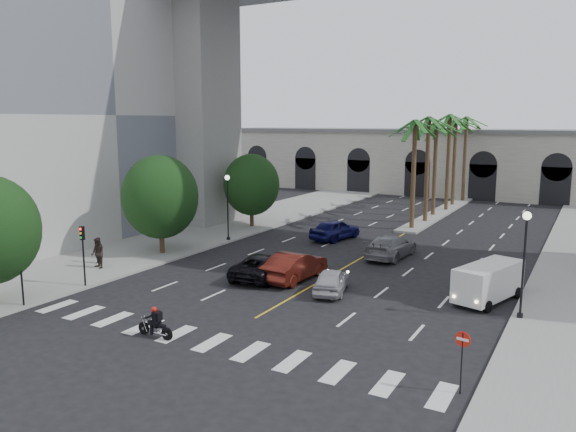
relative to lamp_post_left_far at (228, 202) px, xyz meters
The scene contains 27 objects.
ground 19.91m from the lamp_post_left_far, 54.53° to the right, with size 140.00×140.00×0.00m, color black.
sidewalk_left 4.88m from the lamp_post_left_far, 164.48° to the right, with size 8.00×100.00×0.15m, color gray.
median 24.97m from the lamp_post_left_far, 62.61° to the left, with size 2.00×24.00×0.20m, color gray.
building_left 17.60m from the lamp_post_left_far, 165.62° to the right, with size 16.50×32.50×20.60m.
pier_building 40.65m from the lamp_post_left_far, 73.71° to the left, with size 71.00×10.50×8.50m.
palm_a 17.56m from the lamp_post_left_far, 46.47° to the left, with size 3.20×3.20×10.30m.
palm_b 20.64m from the lamp_post_left_far, 54.29° to the left, with size 3.20×3.20×10.60m.
palm_c 23.62m from the lamp_post_left_far, 60.75° to the left, with size 3.20×3.20×10.10m.
palm_d 27.40m from the lamp_post_left_far, 64.30° to the left, with size 3.20×3.20×10.90m.
palm_e 30.78m from the lamp_post_left_far, 68.02° to the left, with size 3.20×3.20×10.40m.
palm_f 34.61m from the lamp_post_left_far, 70.07° to the left, with size 3.20×3.20×10.70m.
street_tree_mid 6.29m from the lamp_post_left_far, 104.93° to the right, with size 5.44×5.44×7.21m.
street_tree_far 6.25m from the lamp_post_left_far, 104.93° to the left, with size 5.04×5.04×6.68m.
lamp_post_left_far is the anchor object (origin of this frame).
lamp_post_right 24.16m from the lamp_post_left_far, 19.33° to the right, with size 0.40×0.40×5.35m.
traffic_signal_near 18.51m from the lamp_post_left_far, 89.69° to the right, with size 0.25×0.18×3.65m.
traffic_signal_far 14.52m from the lamp_post_left_far, 89.60° to the right, with size 0.25×0.18×3.65m.
motorcycle_rider 20.45m from the lamp_post_left_far, 64.05° to the right, with size 1.98×0.53×1.43m.
car_a 15.56m from the lamp_post_left_far, 32.83° to the right, with size 1.63×4.05×1.38m, color #B4B3B8.
car_b 12.41m from the lamp_post_left_far, 35.62° to the right, with size 1.82×5.21×1.72m, color #501610.
car_c 11.30m from the lamp_post_left_far, 43.82° to the right, with size 2.49×5.41×1.50m, color black.
car_d 13.42m from the lamp_post_left_far, ahead, with size 2.26×5.57×1.62m, color slate.
car_e 8.99m from the lamp_post_left_far, 34.19° to the left, with size 2.00×4.97×1.69m, color #10104B.
cargo_van 21.77m from the lamp_post_left_far, 15.43° to the right, with size 3.11×5.08×2.03m.
pedestrian_a 11.13m from the lamp_post_left_far, 107.06° to the right, with size 0.65×0.42×1.77m, color black.
pedestrian_b 11.76m from the lamp_post_left_far, 101.29° to the right, with size 0.96×0.75×1.98m, color black.
do_not_enter_sign 27.76m from the lamp_post_left_far, 37.79° to the right, with size 0.56×0.14×2.31m.
Camera 1 is at (14.17, -20.19, 9.55)m, focal length 35.00 mm.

